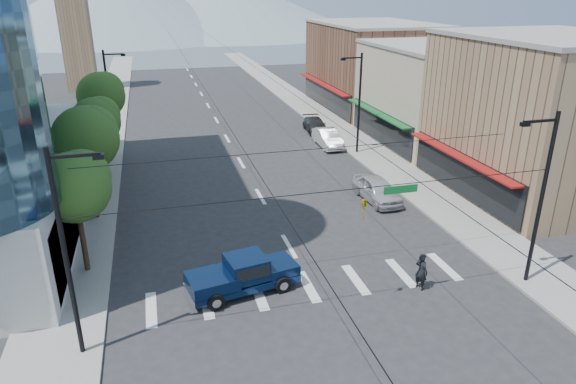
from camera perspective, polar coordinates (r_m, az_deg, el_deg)
name	(u,v)px	position (r m, az deg, el deg)	size (l,w,h in m)	color
ground	(321,302)	(25.52, 3.72, -12.13)	(160.00, 160.00, 0.00)	#28282B
sidewalk_left	(108,122)	(61.82, -19.39, 7.36)	(4.00, 120.00, 0.15)	gray
sidewalk_right	(311,110)	(64.50, 2.54, 9.13)	(4.00, 120.00, 0.15)	gray
shop_near	(544,118)	(41.31, 26.59, 7.32)	(12.00, 14.00, 11.00)	#8C6B4C
shop_mid	(440,95)	(52.54, 16.53, 10.27)	(12.00, 14.00, 9.00)	tan
shop_far	(373,67)	(66.44, 9.40, 13.56)	(12.00, 18.00, 10.00)	brown
clock_tower	(73,14)	(82.60, -22.74, 17.76)	(4.80, 4.80, 20.40)	#8C6B4C
mountain_right	(226,4)	(182.07, -6.92, 20.04)	(90.00, 90.00, 18.00)	gray
tree_near	(77,184)	(27.95, -22.41, 0.81)	(3.65, 3.64, 6.71)	black
tree_midnear	(88,136)	(34.42, -21.36, 5.78)	(4.09, 4.09, 7.52)	black
tree_midfar	(97,120)	(41.32, -20.41, 7.54)	(3.65, 3.64, 6.71)	black
tree_far	(102,94)	(48.03, -19.92, 10.19)	(4.09, 4.09, 7.52)	black
signal_rig	(335,224)	(22.46, 5.29, -3.55)	(21.80, 0.20, 9.00)	black
lamp_pole_nw	(110,95)	(50.96, -19.17, 10.14)	(2.00, 0.25, 9.00)	black
lamp_pole_ne	(358,100)	(46.50, 7.80, 10.10)	(2.00, 0.25, 9.00)	black
pickup_truck	(242,274)	(25.87, -5.08, -9.07)	(5.87, 2.98, 1.90)	#061533
pedestrian	(421,271)	(26.84, 14.60, -8.52)	(0.72, 0.47, 1.98)	black
parked_car_near	(377,189)	(37.02, 9.86, 0.30)	(2.02, 5.01, 1.71)	silver
parked_car_mid	(328,138)	(49.33, 4.44, 6.00)	(1.77, 5.07, 1.67)	silver
parked_car_far	(315,125)	(54.41, 3.07, 7.41)	(2.01, 4.95, 1.44)	#29292B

